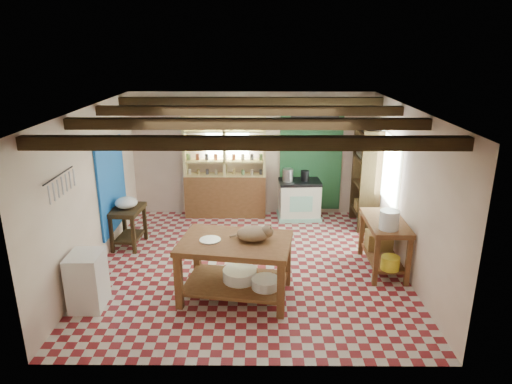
{
  "coord_description": "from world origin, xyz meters",
  "views": [
    {
      "loc": [
        0.16,
        -6.86,
        3.54
      ],
      "look_at": [
        0.11,
        0.3,
        1.19
      ],
      "focal_mm": 32.0,
      "sensor_mm": 36.0,
      "label": 1
    }
  ],
  "objects_px": {
    "white_cabinet": "(87,280)",
    "right_counter": "(383,245)",
    "work_table": "(236,269)",
    "stove": "(299,200)",
    "cat": "(253,234)",
    "prep_table": "(129,227)"
  },
  "relations": [
    {
      "from": "work_table",
      "to": "white_cabinet",
      "type": "xyz_separation_m",
      "value": [
        -2.05,
        -0.28,
        -0.04
      ]
    },
    {
      "from": "work_table",
      "to": "cat",
      "type": "height_order",
      "value": "cat"
    },
    {
      "from": "work_table",
      "to": "prep_table",
      "type": "relative_size",
      "value": 2.12
    },
    {
      "from": "white_cabinet",
      "to": "right_counter",
      "type": "relative_size",
      "value": 0.67
    },
    {
      "from": "work_table",
      "to": "right_counter",
      "type": "relative_size",
      "value": 1.31
    },
    {
      "from": "stove",
      "to": "cat",
      "type": "height_order",
      "value": "cat"
    },
    {
      "from": "work_table",
      "to": "cat",
      "type": "xyz_separation_m",
      "value": [
        0.25,
        0.01,
        0.55
      ]
    },
    {
      "from": "stove",
      "to": "right_counter",
      "type": "height_order",
      "value": "right_counter"
    },
    {
      "from": "white_cabinet",
      "to": "cat",
      "type": "xyz_separation_m",
      "value": [
        2.3,
        0.3,
        0.59
      ]
    },
    {
      "from": "stove",
      "to": "cat",
      "type": "bearing_deg",
      "value": -109.78
    },
    {
      "from": "white_cabinet",
      "to": "right_counter",
      "type": "xyz_separation_m",
      "value": [
        4.4,
        1.15,
        0.03
      ]
    },
    {
      "from": "work_table",
      "to": "stove",
      "type": "xyz_separation_m",
      "value": [
        1.18,
        3.12,
        -0.03
      ]
    },
    {
      "from": "right_counter",
      "to": "work_table",
      "type": "bearing_deg",
      "value": -159.17
    },
    {
      "from": "white_cabinet",
      "to": "stove",
      "type": "bearing_deg",
      "value": 45.44
    },
    {
      "from": "stove",
      "to": "white_cabinet",
      "type": "xyz_separation_m",
      "value": [
        -3.22,
        -3.41,
        -0.01
      ]
    },
    {
      "from": "stove",
      "to": "work_table",
      "type": "bearing_deg",
      "value": -113.92
    },
    {
      "from": "prep_table",
      "to": "white_cabinet",
      "type": "xyz_separation_m",
      "value": [
        -0.02,
        -2.02,
        0.03
      ]
    },
    {
      "from": "work_table",
      "to": "stove",
      "type": "bearing_deg",
      "value": 78.2
    },
    {
      "from": "stove",
      "to": "white_cabinet",
      "type": "relative_size",
      "value": 1.06
    },
    {
      "from": "stove",
      "to": "right_counter",
      "type": "bearing_deg",
      "value": -65.75
    },
    {
      "from": "work_table",
      "to": "cat",
      "type": "relative_size",
      "value": 3.36
    },
    {
      "from": "work_table",
      "to": "stove",
      "type": "relative_size",
      "value": 1.83
    }
  ]
}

